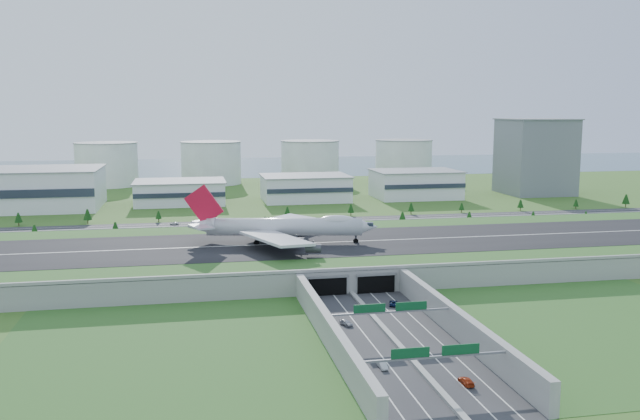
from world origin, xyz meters
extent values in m
plane|color=#225019|center=(0.00, 0.00, 0.00)|extent=(1200.00, 1200.00, 0.00)
cube|color=gray|center=(0.00, 0.00, 4.00)|extent=(520.00, 100.00, 8.00)
cube|color=#2A5F20|center=(0.00, 0.00, 8.08)|extent=(520.00, 100.00, 0.16)
cube|color=black|center=(0.00, 0.00, 8.22)|extent=(520.00, 58.00, 0.12)
cube|color=silver|center=(0.00, 0.00, 8.30)|extent=(520.00, 0.90, 0.02)
cube|color=gray|center=(0.00, -49.40, 8.60)|extent=(520.00, 1.20, 1.20)
cube|color=#28282B|center=(0.00, -110.00, 0.06)|extent=(34.00, 120.00, 0.12)
cube|color=gray|center=(0.00, -110.00, 0.45)|extent=(1.60, 120.00, 0.90)
cube|color=gray|center=(-18.20, -100.00, 4.00)|extent=(2.40, 100.00, 8.00)
cube|color=gray|center=(18.20, -100.00, 4.00)|extent=(2.40, 100.00, 8.00)
cube|color=black|center=(-8.50, -50.20, 3.20)|extent=(13.00, 1.20, 6.00)
cube|color=black|center=(8.50, -50.20, 3.20)|extent=(13.00, 1.20, 6.00)
cylinder|color=gray|center=(-19.00, -95.00, 3.50)|extent=(0.70, 0.70, 7.00)
cylinder|color=gray|center=(19.00, -95.00, 3.50)|extent=(0.70, 0.70, 7.00)
cube|color=gray|center=(0.00, -95.00, 7.20)|extent=(38.00, 0.50, 0.50)
cube|color=#0C4C23|center=(-6.00, -95.10, 8.60)|extent=(9.00, 0.30, 2.40)
cube|color=#0C4C23|center=(6.00, -95.10, 8.60)|extent=(9.00, 0.30, 2.40)
cylinder|color=gray|center=(-19.00, -130.00, 3.50)|extent=(0.70, 0.70, 7.00)
cylinder|color=gray|center=(19.00, -130.00, 3.50)|extent=(0.70, 0.70, 7.00)
cube|color=gray|center=(0.00, -130.00, 7.20)|extent=(38.00, 0.50, 0.50)
cube|color=#0C4C23|center=(-6.00, -130.10, 8.60)|extent=(9.00, 0.30, 2.40)
cube|color=#0C4C23|center=(6.00, -130.10, 8.60)|extent=(9.00, 0.30, 2.40)
cube|color=#28282B|center=(0.00, 95.00, 0.06)|extent=(560.00, 36.00, 0.12)
cylinder|color=#3D2819|center=(-127.76, 73.00, 1.35)|extent=(0.50, 0.50, 2.70)
cone|color=black|center=(-127.76, 73.00, 4.80)|extent=(4.20, 4.20, 5.40)
cylinder|color=#3D2819|center=(-90.14, 73.00, 1.37)|extent=(0.50, 0.50, 2.75)
cone|color=black|center=(-90.14, 73.00, 4.89)|extent=(4.28, 4.28, 5.50)
cylinder|color=#3D2819|center=(-53.98, 73.00, 1.05)|extent=(0.50, 0.50, 2.10)
cone|color=black|center=(-53.98, 73.00, 3.73)|extent=(3.26, 3.26, 4.19)
cylinder|color=#3D2819|center=(-16.01, 73.00, 1.44)|extent=(0.50, 0.50, 2.89)
cone|color=black|center=(-16.01, 73.00, 5.14)|extent=(4.49, 4.49, 5.78)
cylinder|color=#3D2819|center=(20.97, 73.00, 1.07)|extent=(0.50, 0.50, 2.15)
cone|color=black|center=(20.97, 73.00, 3.82)|extent=(3.34, 3.34, 4.30)
cylinder|color=#3D2819|center=(57.76, 73.00, 1.52)|extent=(0.50, 0.50, 3.04)
cone|color=black|center=(57.76, 73.00, 5.40)|extent=(4.73, 4.73, 6.08)
cylinder|color=#3D2819|center=(95.81, 73.00, 1.34)|extent=(0.50, 0.50, 2.67)
cone|color=black|center=(95.81, 73.00, 4.75)|extent=(4.15, 4.15, 5.34)
cylinder|color=#3D2819|center=(133.64, 73.00, 1.18)|extent=(0.50, 0.50, 2.35)
cone|color=black|center=(133.64, 73.00, 4.18)|extent=(3.66, 3.66, 4.70)
cylinder|color=#3D2819|center=(166.01, 73.00, 1.03)|extent=(0.50, 0.50, 2.07)
cone|color=black|center=(166.01, 73.00, 3.68)|extent=(3.22, 3.22, 4.14)
cylinder|color=#3D2819|center=(-145.11, 117.00, 1.31)|extent=(0.50, 0.50, 2.63)
cone|color=black|center=(-145.11, 117.00, 4.67)|extent=(4.09, 4.09, 5.26)
cylinder|color=#3D2819|center=(-109.31, 117.00, 1.49)|extent=(0.50, 0.50, 2.98)
cone|color=black|center=(-109.31, 117.00, 5.30)|extent=(4.64, 4.64, 5.97)
cylinder|color=#3D2819|center=(-71.18, 117.00, 1.11)|extent=(0.50, 0.50, 2.21)
cone|color=black|center=(-71.18, 117.00, 3.94)|extent=(3.44, 3.44, 4.43)
cylinder|color=#3D2819|center=(-40.15, 117.00, 1.02)|extent=(0.50, 0.50, 2.05)
cone|color=black|center=(-40.15, 117.00, 3.64)|extent=(3.19, 3.19, 4.10)
cylinder|color=#3D2819|center=(1.97, 117.00, 1.16)|extent=(0.50, 0.50, 2.32)
cone|color=black|center=(1.97, 117.00, 4.13)|extent=(3.61, 3.61, 4.65)
cylinder|color=#3D2819|center=(40.05, 117.00, 1.26)|extent=(0.50, 0.50, 2.51)
cone|color=black|center=(40.05, 117.00, 4.47)|extent=(3.91, 3.91, 5.03)
cylinder|color=#3D2819|center=(77.42, 117.00, 1.20)|extent=(0.50, 0.50, 2.41)
cone|color=black|center=(77.42, 117.00, 4.28)|extent=(3.74, 3.74, 4.81)
cylinder|color=#3D2819|center=(109.81, 117.00, 1.08)|extent=(0.50, 0.50, 2.15)
cone|color=black|center=(109.81, 117.00, 3.83)|extent=(3.35, 3.35, 4.31)
cylinder|color=#3D2819|center=(148.83, 117.00, 1.25)|extent=(0.50, 0.50, 2.50)
cone|color=black|center=(148.83, 117.00, 4.45)|extent=(3.89, 3.89, 5.00)
cylinder|color=#3D2819|center=(186.90, 117.00, 1.09)|extent=(0.50, 0.50, 2.18)
cone|color=black|center=(186.90, 117.00, 3.87)|extent=(3.39, 3.39, 4.35)
cylinder|color=#3D2819|center=(222.22, 117.00, 1.53)|extent=(0.50, 0.50, 3.05)
cone|color=black|center=(222.22, 117.00, 5.43)|extent=(4.75, 4.75, 6.10)
cube|color=white|center=(-170.00, 185.00, 12.50)|extent=(120.00, 60.00, 25.00)
cube|color=white|center=(-60.00, 190.00, 7.50)|extent=(58.00, 42.00, 15.00)
cube|color=white|center=(25.00, 190.00, 8.50)|extent=(58.00, 42.00, 17.00)
cube|color=white|center=(105.00, 190.00, 9.50)|extent=(58.00, 42.00, 19.00)
cube|color=slate|center=(200.00, 195.00, 27.50)|extent=(46.00, 46.00, 55.00)
cylinder|color=silver|center=(-120.00, 310.00, 17.50)|extent=(50.00, 50.00, 35.00)
cylinder|color=silver|center=(-35.00, 310.00, 17.50)|extent=(50.00, 50.00, 35.00)
cylinder|color=silver|center=(50.00, 310.00, 17.50)|extent=(50.00, 50.00, 35.00)
cylinder|color=silver|center=(135.00, 310.00, 17.50)|extent=(50.00, 50.00, 35.00)
cube|color=#365867|center=(0.00, 480.00, 0.03)|extent=(1200.00, 260.00, 0.06)
cylinder|color=silver|center=(-15.71, 2.81, 14.87)|extent=(63.82, 19.21, 7.27)
cone|color=silver|center=(17.74, -3.66, 14.87)|extent=(10.30, 8.86, 7.27)
cone|color=silver|center=(-49.16, 9.28, 15.32)|extent=(12.53, 9.29, 7.27)
ellipsoid|color=silver|center=(5.52, -1.30, 17.48)|extent=(16.29, 8.50, 4.47)
cube|color=silver|center=(-21.61, -15.71, 13.73)|extent=(26.05, 37.11, 1.79)
cube|color=silver|center=(-14.28, 22.20, 13.73)|extent=(34.04, 35.02, 1.79)
cylinder|color=#38383D|center=(-12.98, -11.60, 11.23)|extent=(6.44, 4.47, 3.41)
cylinder|color=#38383D|center=(-8.85, -25.12, 11.23)|extent=(6.44, 4.47, 3.41)
cylinder|color=#38383D|center=(-7.81, 15.16, 11.23)|extent=(6.44, 4.47, 3.41)
cylinder|color=#38383D|center=(1.06, 26.17, 11.23)|extent=(6.44, 4.47, 3.41)
cube|color=silver|center=(-49.45, 1.82, 16.23)|extent=(10.52, 14.03, 0.68)
cube|color=silver|center=(-46.65, 16.31, 16.23)|extent=(13.33, 13.90, 0.68)
cube|color=red|center=(-48.05, 9.06, 23.95)|extent=(16.09, 4.08, 17.03)
cylinder|color=black|center=(13.10, -2.76, 8.90)|extent=(2.16, 0.79, 2.16)
cylinder|color=black|center=(-20.86, 0.10, 8.90)|extent=(2.16, 0.79, 2.16)
cylinder|color=black|center=(-19.48, 7.24, 8.90)|extent=(2.16, 0.79, 2.16)
cylinder|color=black|center=(-27.55, 1.40, 8.90)|extent=(2.16, 0.79, 2.16)
cylinder|color=black|center=(-26.17, 8.53, 8.90)|extent=(2.16, 0.79, 2.16)
imported|color=#BBBBC1|center=(-9.67, -82.86, 0.95)|extent=(3.72, 5.25, 1.66)
imported|color=silver|center=(-8.56, -116.92, 0.92)|extent=(1.74, 4.85, 1.59)
imported|color=#0D1F44|center=(9.97, -65.98, 0.90)|extent=(4.10, 6.13, 1.56)
imported|color=#9F2D0E|center=(7.58, -130.16, 0.94)|extent=(2.35, 5.67, 1.64)
imported|color=#56575B|center=(-102.18, 84.72, 0.88)|extent=(4.81, 3.43, 1.52)
imported|color=black|center=(31.22, 105.69, 0.93)|extent=(5.18, 2.76, 1.62)
imported|color=#9D9DA1|center=(145.42, 87.11, 0.92)|extent=(6.23, 4.06, 1.60)
imported|color=silver|center=(-62.33, 104.28, 0.85)|extent=(5.25, 2.64, 1.46)
camera|label=1|loc=(-53.66, -268.89, 62.81)|focal=38.00mm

